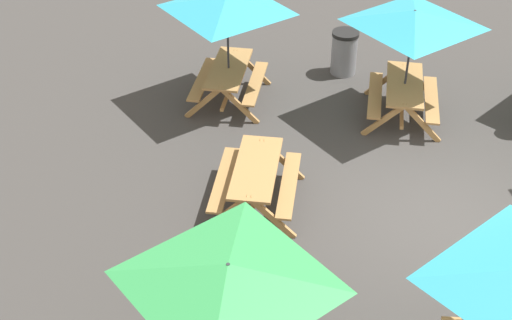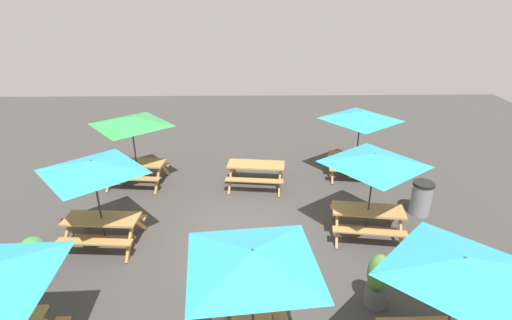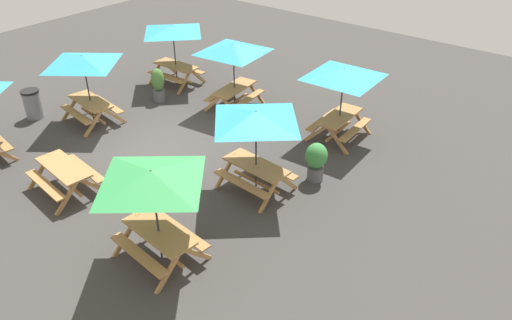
# 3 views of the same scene
# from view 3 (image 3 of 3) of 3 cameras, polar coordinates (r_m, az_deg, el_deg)

# --- Properties ---
(ground_plane) EXTENTS (29.59, 29.59, 0.00)m
(ground_plane) POSITION_cam_3_polar(r_m,az_deg,el_deg) (15.43, -10.16, 1.48)
(ground_plane) COLOR #3D3A38
(ground_plane) RESTS_ON ground
(picnic_table_0) EXTENTS (1.95, 1.71, 0.81)m
(picnic_table_0) POSITION_cam_3_polar(r_m,az_deg,el_deg) (13.86, -21.03, -1.38)
(picnic_table_0) COLOR #A87A44
(picnic_table_0) RESTS_ON ground
(picnic_table_1) EXTENTS (2.27, 2.27, 2.34)m
(picnic_table_1) POSITION_cam_3_polar(r_m,az_deg,el_deg) (16.74, -19.12, 10.24)
(picnic_table_1) COLOR #A87A44
(picnic_table_1) RESTS_ON ground
(picnic_table_2) EXTENTS (2.13, 2.13, 2.34)m
(picnic_table_2) POSITION_cam_3_polar(r_m,az_deg,el_deg) (12.29, -0.00, 4.32)
(picnic_table_2) COLOR #A87A44
(picnic_table_2) RESTS_ON ground
(picnic_table_4) EXTENTS (2.81, 2.81, 2.34)m
(picnic_table_4) POSITION_cam_3_polar(r_m,az_deg,el_deg) (16.88, -2.58, 12.13)
(picnic_table_4) COLOR #A87A44
(picnic_table_4) RESTS_ON ground
(picnic_table_5) EXTENTS (2.19, 2.19, 2.34)m
(picnic_table_5) POSITION_cam_3_polar(r_m,az_deg,el_deg) (10.23, -11.77, -2.64)
(picnic_table_5) COLOR #A87A44
(picnic_table_5) RESTS_ON ground
(picnic_table_6) EXTENTS (2.03, 2.03, 2.34)m
(picnic_table_6) POSITION_cam_3_polar(r_m,az_deg,el_deg) (19.13, -9.47, 14.13)
(picnic_table_6) COLOR #A87A44
(picnic_table_6) RESTS_ON ground
(picnic_table_7) EXTENTS (2.83, 2.83, 2.34)m
(picnic_table_7) POSITION_cam_3_polar(r_m,az_deg,el_deg) (15.07, 9.97, 9.20)
(picnic_table_7) COLOR #A87A44
(picnic_table_7) RESTS_ON ground
(trash_bin_gray) EXTENTS (0.59, 0.59, 0.98)m
(trash_bin_gray) POSITION_cam_3_polar(r_m,az_deg,el_deg) (18.32, -24.16, 5.88)
(trash_bin_gray) COLOR gray
(trash_bin_gray) RESTS_ON ground
(potted_plant_0) EXTENTS (0.60, 0.60, 1.11)m
(potted_plant_0) POSITION_cam_3_polar(r_m,az_deg,el_deg) (13.45, 6.89, 0.02)
(potted_plant_0) COLOR #59595B
(potted_plant_0) RESTS_ON ground
(potted_plant_1) EXTENTS (0.46, 0.46, 1.21)m
(potted_plant_1) POSITION_cam_3_polar(r_m,az_deg,el_deg) (18.23, -11.11, 8.46)
(potted_plant_1) COLOR #59595B
(potted_plant_1) RESTS_ON ground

